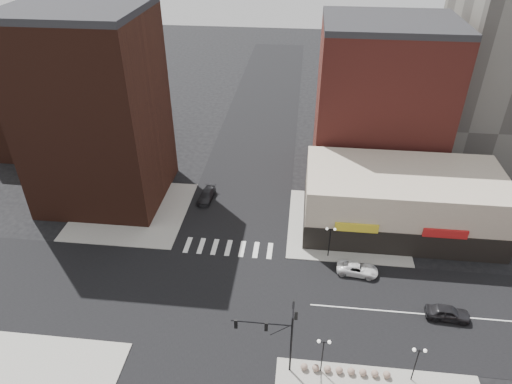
{
  "coord_description": "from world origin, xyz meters",
  "views": [
    {
      "loc": [
        8.03,
        -34.28,
        36.24
      ],
      "look_at": [
        3.74,
        4.29,
        11.0
      ],
      "focal_mm": 32.0,
      "sensor_mm": 36.0,
      "label": 1
    }
  ],
  "objects_px": {
    "traffic_signal": "(281,330)",
    "dark_sedan_east": "(448,313)",
    "street_lamp_ne": "(330,235)",
    "dark_sedan_north": "(206,195)",
    "street_lamp_se_a": "(323,348)",
    "street_lamp_se_b": "(418,357)",
    "white_suv": "(357,269)"
  },
  "relations": [
    {
      "from": "traffic_signal",
      "to": "street_lamp_se_b",
      "type": "distance_m",
      "value": 11.88
    },
    {
      "from": "street_lamp_se_b",
      "to": "white_suv",
      "type": "bearing_deg",
      "value": 105.63
    },
    {
      "from": "street_lamp_se_b",
      "to": "white_suv",
      "type": "distance_m",
      "value": 14.23
    },
    {
      "from": "traffic_signal",
      "to": "white_suv",
      "type": "distance_m",
      "value": 16.11
    },
    {
      "from": "street_lamp_ne",
      "to": "dark_sedan_north",
      "type": "height_order",
      "value": "street_lamp_ne"
    },
    {
      "from": "street_lamp_se_b",
      "to": "dark_sedan_east",
      "type": "relative_size",
      "value": 0.94
    },
    {
      "from": "traffic_signal",
      "to": "white_suv",
      "type": "xyz_separation_m",
      "value": [
        8.0,
        13.3,
        -4.31
      ]
    },
    {
      "from": "dark_sedan_north",
      "to": "street_lamp_se_a",
      "type": "bearing_deg",
      "value": -53.2
    },
    {
      "from": "dark_sedan_east",
      "to": "dark_sedan_north",
      "type": "relative_size",
      "value": 0.96
    },
    {
      "from": "traffic_signal",
      "to": "dark_sedan_east",
      "type": "distance_m",
      "value": 18.74
    },
    {
      "from": "street_lamp_ne",
      "to": "white_suv",
      "type": "height_order",
      "value": "street_lamp_ne"
    },
    {
      "from": "traffic_signal",
      "to": "street_lamp_se_a",
      "type": "height_order",
      "value": "traffic_signal"
    },
    {
      "from": "street_lamp_se_a",
      "to": "dark_sedan_north",
      "type": "bearing_deg",
      "value": 121.04
    },
    {
      "from": "street_lamp_se_a",
      "to": "dark_sedan_east",
      "type": "relative_size",
      "value": 0.94
    },
    {
      "from": "dark_sedan_east",
      "to": "street_lamp_ne",
      "type": "bearing_deg",
      "value": 58.56
    },
    {
      "from": "traffic_signal",
      "to": "street_lamp_se_a",
      "type": "xyz_separation_m",
      "value": [
        3.76,
        -0.17,
        -1.67
      ]
    },
    {
      "from": "street_lamp_ne",
      "to": "dark_sedan_east",
      "type": "relative_size",
      "value": 0.94
    },
    {
      "from": "traffic_signal",
      "to": "street_lamp_se_b",
      "type": "relative_size",
      "value": 1.87
    },
    {
      "from": "street_lamp_se_a",
      "to": "white_suv",
      "type": "distance_m",
      "value": 14.36
    },
    {
      "from": "dark_sedan_east",
      "to": "dark_sedan_north",
      "type": "bearing_deg",
      "value": 60.41
    },
    {
      "from": "street_lamp_se_b",
      "to": "white_suv",
      "type": "height_order",
      "value": "street_lamp_se_b"
    },
    {
      "from": "street_lamp_se_b",
      "to": "street_lamp_ne",
      "type": "xyz_separation_m",
      "value": [
        -7.0,
        16.0,
        0.0
      ]
    },
    {
      "from": "street_lamp_se_a",
      "to": "dark_sedan_east",
      "type": "distance_m",
      "value": 15.21
    },
    {
      "from": "street_lamp_se_a",
      "to": "street_lamp_se_b",
      "type": "height_order",
      "value": "same"
    },
    {
      "from": "traffic_signal",
      "to": "dark_sedan_east",
      "type": "relative_size",
      "value": 1.77
    },
    {
      "from": "traffic_signal",
      "to": "white_suv",
      "type": "bearing_deg",
      "value": 58.98
    },
    {
      "from": "traffic_signal",
      "to": "street_lamp_se_a",
      "type": "distance_m",
      "value": 4.12
    },
    {
      "from": "traffic_signal",
      "to": "white_suv",
      "type": "relative_size",
      "value": 1.67
    },
    {
      "from": "street_lamp_se_a",
      "to": "street_lamp_ne",
      "type": "distance_m",
      "value": 16.03
    },
    {
      "from": "white_suv",
      "to": "dark_sedan_north",
      "type": "height_order",
      "value": "dark_sedan_north"
    },
    {
      "from": "white_suv",
      "to": "dark_sedan_north",
      "type": "bearing_deg",
      "value": 63.39
    },
    {
      "from": "traffic_signal",
      "to": "street_lamp_se_a",
      "type": "bearing_deg",
      "value": -2.57
    }
  ]
}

